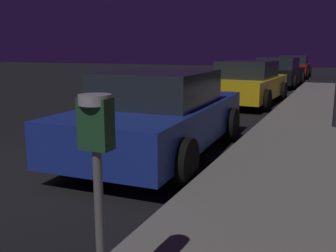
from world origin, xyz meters
name	(u,v)px	position (x,y,z in m)	size (l,w,h in m)	color
parking_meter	(97,152)	(4.36, -0.96, 1.20)	(0.19, 0.19, 1.39)	#59595B
car_blue	(160,114)	(2.85, 3.04, 0.70)	(2.21, 4.53, 1.43)	navy
car_yellow_cab	(248,83)	(2.85, 9.80, 0.71)	(2.18, 4.42, 1.43)	gold
car_black	(278,72)	(2.85, 16.68, 0.71)	(2.27, 4.58, 1.43)	black
car_red	(294,67)	(2.85, 23.36, 0.72)	(2.09, 4.14, 1.43)	maroon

